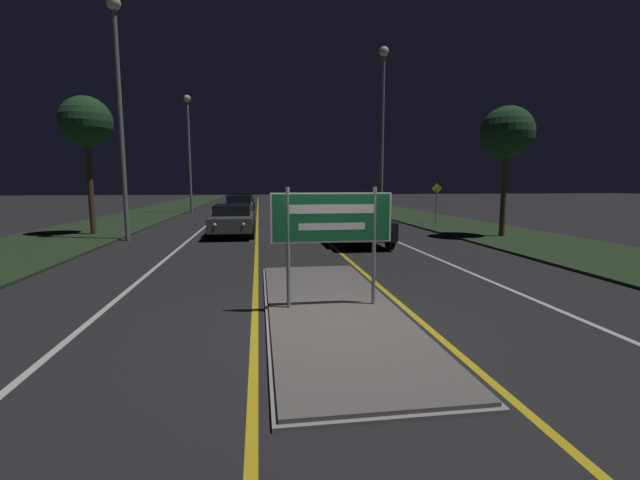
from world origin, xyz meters
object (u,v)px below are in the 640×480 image
(car_approaching_0, at_px, (233,219))
(car_approaching_2, at_px, (243,201))
(car_receding_0, at_px, (359,224))
(warning_sign, at_px, (436,199))
(streetlight_right_near, at_px, (383,106))
(highway_sign, at_px, (332,223))
(car_receding_1, at_px, (327,211))
(car_receding_3, at_px, (330,198))
(car_receding_2, at_px, (306,202))
(streetlight_left_near, at_px, (119,86))
(car_approaching_1, at_px, (239,207))
(streetlight_left_far, at_px, (189,138))

(car_approaching_0, distance_m, car_approaching_2, 18.26)
(car_receding_0, bearing_deg, warning_sign, 49.56)
(streetlight_right_near, bearing_deg, highway_sign, -108.85)
(streetlight_right_near, distance_m, car_receding_0, 12.49)
(highway_sign, xyz_separation_m, car_approaching_2, (-2.63, 30.27, -0.86))
(car_receding_1, relative_size, warning_sign, 1.82)
(car_receding_3, bearing_deg, car_receding_0, -97.20)
(streetlight_right_near, distance_m, car_receding_2, 11.46)
(streetlight_left_near, height_order, car_approaching_2, streetlight_left_near)
(streetlight_left_near, bearing_deg, car_receding_3, 62.82)
(car_approaching_1, bearing_deg, car_approaching_0, -89.54)
(highway_sign, distance_m, streetlight_right_near, 20.24)
(car_approaching_0, distance_m, car_approaching_1, 8.83)
(car_receding_3, bearing_deg, car_receding_1, -100.14)
(car_approaching_0, bearing_deg, car_receding_1, 46.64)
(highway_sign, relative_size, car_receding_0, 0.52)
(highway_sign, xyz_separation_m, streetlight_left_near, (-6.65, 10.75, 4.47))
(car_receding_0, relative_size, warning_sign, 1.87)
(streetlight_right_near, distance_m, car_approaching_0, 12.57)
(car_receding_2, relative_size, car_approaching_2, 1.03)
(car_approaching_1, distance_m, car_approaching_2, 9.44)
(streetlight_left_near, distance_m, car_approaching_0, 6.93)
(car_approaching_2, xyz_separation_m, warning_sign, (11.36, -14.64, 0.66))
(car_receding_1, distance_m, car_receding_2, 9.86)
(car_receding_2, bearing_deg, streetlight_right_near, -67.34)
(car_receding_0, xyz_separation_m, car_approaching_2, (-5.12, 21.96, -0.03))
(car_receding_1, xyz_separation_m, warning_sign, (6.00, -1.88, 0.75))
(streetlight_left_far, bearing_deg, warning_sign, -35.48)
(highway_sign, height_order, streetlight_left_far, streetlight_left_far)
(streetlight_left_far, height_order, car_approaching_1, streetlight_left_far)
(highway_sign, xyz_separation_m, streetlight_left_far, (-6.44, 26.44, 4.06))
(highway_sign, distance_m, streetlight_left_far, 27.52)
(streetlight_left_far, xyz_separation_m, streetlight_right_near, (12.74, -7.97, 1.29))
(streetlight_right_near, xyz_separation_m, car_receding_3, (-0.43, 16.68, -6.19))
(streetlight_left_far, height_order, car_receding_1, streetlight_left_far)
(car_receding_3, relative_size, car_approaching_0, 0.94)
(highway_sign, xyz_separation_m, car_approaching_0, (-2.48, 12.01, -0.91))
(streetlight_right_near, distance_m, car_receding_3, 17.80)
(car_receding_3, relative_size, car_approaching_2, 0.98)
(streetlight_left_far, xyz_separation_m, car_approaching_1, (3.89, -5.60, -4.90))
(streetlight_left_far, xyz_separation_m, car_receding_3, (12.31, 8.71, -4.90))
(highway_sign, xyz_separation_m, streetlight_right_near, (6.30, 18.47, 5.35))
(streetlight_left_near, distance_m, warning_sign, 16.80)
(streetlight_left_near, relative_size, car_receding_3, 2.16)
(car_approaching_1, xyz_separation_m, car_approaching_2, (-0.08, 9.44, -0.03))
(highway_sign, distance_m, car_receding_0, 8.72)
(car_receding_1, bearing_deg, streetlight_right_near, 14.87)
(streetlight_left_near, height_order, car_receding_0, streetlight_left_near)
(streetlight_left_near, relative_size, car_receding_2, 2.05)
(streetlight_left_near, height_order, car_receding_1, streetlight_left_near)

